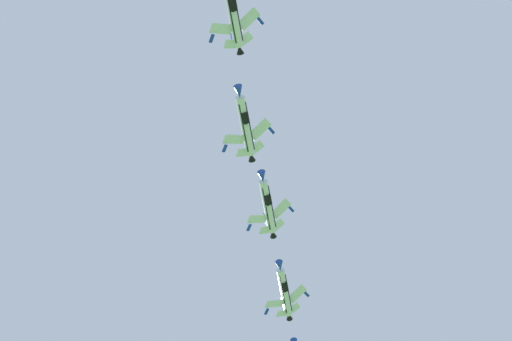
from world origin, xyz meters
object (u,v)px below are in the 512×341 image
object	(u,v)px
fighter_jet_right_wing	(245,125)
fighter_jet_right_outer	(284,291)
fighter_jet_left_wing	(233,13)
fighter_jet_left_outer	(268,205)

from	to	relation	value
fighter_jet_right_wing	fighter_jet_right_outer	bearing A→B (deg)	-91.34
fighter_jet_left_wing	fighter_jet_right_outer	distance (m)	64.04
fighter_jet_right_wing	fighter_jet_right_outer	distance (m)	44.15
fighter_jet_left_wing	fighter_jet_right_wing	world-z (taller)	fighter_jet_left_wing
fighter_jet_right_outer	fighter_jet_right_wing	bearing A→B (deg)	88.66
fighter_jet_left_outer	fighter_jet_right_outer	xyz separation A→B (m)	(-5.23, 22.11, 0.37)
fighter_jet_left_outer	fighter_jet_right_outer	bearing A→B (deg)	-90.30
fighter_jet_right_wing	fighter_jet_left_outer	world-z (taller)	fighter_jet_left_outer
fighter_jet_right_wing	fighter_jet_left_outer	xyz separation A→B (m)	(-4.11, 20.84, 3.87)
fighter_jet_right_wing	fighter_jet_left_outer	size ratio (longest dim) A/B	1.00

